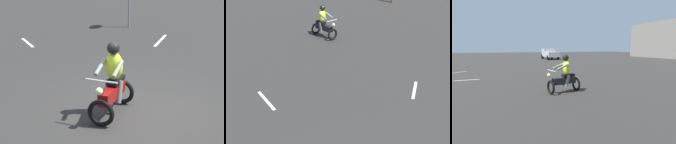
# 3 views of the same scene
# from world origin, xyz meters

# --- Properties ---
(motorcycle_rider_background) EXTENTS (0.90, 1.56, 1.66)m
(motorcycle_rider_background) POSITION_xyz_m (4.68, 11.59, 0.73)
(motorcycle_rider_background) COLOR black
(motorcycle_rider_background) RESTS_ON ground
(pickup_truck) EXTENTS (4.22, 2.13, 1.73)m
(pickup_truck) POSITION_xyz_m (-16.67, 16.94, 0.93)
(pickup_truck) COLOR black
(pickup_truck) RESTS_ON ground
(lane_stripe_n) EXTENTS (0.15, 1.41, 0.01)m
(lane_stripe_n) POSITION_xyz_m (-0.05, 7.02, 0.00)
(lane_stripe_n) COLOR silver
(lane_stripe_n) RESTS_ON ground
(lane_stripe_nw) EXTENTS (1.45, 1.65, 0.01)m
(lane_stripe_nw) POSITION_xyz_m (-3.77, 5.56, 0.00)
(lane_stripe_nw) COLOR silver
(lane_stripe_nw) RESTS_ON ground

